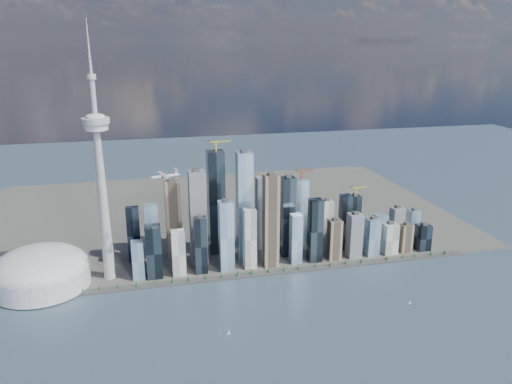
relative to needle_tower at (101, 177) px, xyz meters
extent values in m
plane|color=#334E59|center=(300.00, -310.00, -235.84)|extent=(4000.00, 4000.00, 0.00)
cube|color=#383838|center=(300.00, -60.00, -233.84)|extent=(1100.00, 22.00, 4.00)
cube|color=#4C4C47|center=(300.00, 390.00, -234.34)|extent=(1400.00, 900.00, 3.00)
cylinder|color=#3F2D1E|center=(-176.67, -60.00, -230.64)|extent=(1.00, 1.00, 2.40)
cone|color=#1B4E23|center=(-176.67, -60.00, -227.04)|extent=(7.20, 7.20, 8.00)
cylinder|color=#3F2D1E|center=(-90.00, -60.00, -230.64)|extent=(1.00, 1.00, 2.40)
cone|color=#1B4E23|center=(-90.00, -60.00, -227.04)|extent=(7.20, 7.20, 8.00)
cylinder|color=#3F2D1E|center=(-3.33, -60.00, -230.64)|extent=(1.00, 1.00, 2.40)
cone|color=#1B4E23|center=(-3.33, -60.00, -227.04)|extent=(7.20, 7.20, 8.00)
cylinder|color=#3F2D1E|center=(83.33, -60.00, -230.64)|extent=(1.00, 1.00, 2.40)
cone|color=#1B4E23|center=(83.33, -60.00, -227.04)|extent=(7.20, 7.20, 8.00)
cylinder|color=#3F2D1E|center=(170.00, -60.00, -230.64)|extent=(1.00, 1.00, 2.40)
cone|color=#1B4E23|center=(170.00, -60.00, -227.04)|extent=(7.20, 7.20, 8.00)
cylinder|color=#3F2D1E|center=(256.67, -60.00, -230.64)|extent=(1.00, 1.00, 2.40)
cone|color=#1B4E23|center=(256.67, -60.00, -227.04)|extent=(7.20, 7.20, 8.00)
cylinder|color=#3F2D1E|center=(343.33, -60.00, -230.64)|extent=(1.00, 1.00, 2.40)
cone|color=#1B4E23|center=(343.33, -60.00, -227.04)|extent=(7.20, 7.20, 8.00)
cylinder|color=#3F2D1E|center=(430.00, -60.00, -230.64)|extent=(1.00, 1.00, 2.40)
cone|color=#1B4E23|center=(430.00, -60.00, -227.04)|extent=(7.20, 7.20, 8.00)
cylinder|color=#3F2D1E|center=(516.67, -60.00, -230.64)|extent=(1.00, 1.00, 2.40)
cone|color=#1B4E23|center=(516.67, -60.00, -227.04)|extent=(7.20, 7.20, 8.00)
cylinder|color=#3F2D1E|center=(603.33, -60.00, -230.64)|extent=(1.00, 1.00, 2.40)
cone|color=#1B4E23|center=(603.33, -60.00, -227.04)|extent=(7.20, 7.20, 8.00)
cylinder|color=#3F2D1E|center=(690.00, -60.00, -230.64)|extent=(1.00, 1.00, 2.40)
cone|color=#1B4E23|center=(690.00, -60.00, -227.04)|extent=(7.20, 7.20, 8.00)
cylinder|color=#3F2D1E|center=(776.67, -60.00, -230.64)|extent=(1.00, 1.00, 2.40)
cone|color=#1B4E23|center=(776.67, -60.00, -227.04)|extent=(7.20, 7.20, 8.00)
cube|color=black|center=(100.00, -20.00, -172.30)|extent=(34.00, 34.00, 121.07)
cube|color=#7CA1BC|center=(100.00, 30.00, -155.79)|extent=(30.00, 30.00, 154.09)
cube|color=silver|center=(150.00, -20.00, -180.56)|extent=(30.00, 30.00, 104.56)
cube|color=#9E856C|center=(150.00, 85.00, -136.53)|extent=(36.00, 36.00, 192.62)
cube|color=gray|center=(205.00, 30.00, -120.02)|extent=(38.00, 38.00, 225.64)
cube|color=black|center=(205.00, -20.00, -166.80)|extent=(28.00, 28.00, 132.08)
cube|color=#7CA1BC|center=(260.00, -20.00, -150.29)|extent=(32.00, 32.00, 165.10)
cube|color=black|center=(260.00, 85.00, -103.51)|extent=(40.00, 40.00, 258.66)
cube|color=#7CA1BC|center=(315.00, 30.00, -100.76)|extent=(36.00, 36.00, 264.16)
cube|color=silver|center=(315.00, -20.00, -161.30)|extent=(28.00, 28.00, 143.09)
cube|color=#9E856C|center=(370.00, -20.00, -122.77)|extent=(34.00, 34.00, 220.13)
cube|color=gray|center=(370.00, 85.00, -139.28)|extent=(30.00, 30.00, 187.11)
cube|color=black|center=(425.00, 30.00, -133.78)|extent=(32.00, 32.00, 198.12)
cube|color=#7CA1BC|center=(425.00, -20.00, -172.30)|extent=(26.00, 26.00, 121.07)
cube|color=black|center=(475.00, -20.00, -155.79)|extent=(30.00, 30.00, 154.09)
cube|color=#7CA1BC|center=(475.00, 85.00, -144.79)|extent=(34.00, 34.00, 176.11)
cube|color=silver|center=(525.00, 30.00, -166.80)|extent=(28.00, 28.00, 132.08)
cube|color=#9E856C|center=(525.00, -20.00, -183.31)|extent=(30.00, 30.00, 99.06)
cube|color=gray|center=(575.00, -20.00, -177.81)|extent=(32.00, 32.00, 110.07)
cube|color=black|center=(575.00, 30.00, -161.30)|extent=(26.00, 26.00, 143.09)
cube|color=#7CA1BC|center=(625.00, -20.00, -186.06)|extent=(30.00, 30.00, 93.56)
cube|color=black|center=(625.00, 85.00, -172.30)|extent=(28.00, 28.00, 121.07)
cube|color=#7CA1BC|center=(675.00, 30.00, -191.56)|extent=(30.00, 30.00, 82.55)
cube|color=silver|center=(675.00, -20.00, -194.32)|extent=(34.00, 34.00, 77.05)
cube|color=#9E856C|center=(720.00, -20.00, -197.07)|extent=(28.00, 28.00, 71.54)
cube|color=gray|center=(720.00, 30.00, -183.31)|extent=(30.00, 30.00, 99.06)
cube|color=black|center=(765.00, -20.00, -199.82)|extent=(32.00, 32.00, 66.04)
cube|color=#7CA1BC|center=(765.00, 30.00, -188.81)|extent=(26.00, 26.00, 88.05)
cube|color=black|center=(60.00, 85.00, -166.80)|extent=(30.00, 30.00, 132.08)
cube|color=#7CA1BC|center=(60.00, -20.00, -188.81)|extent=(26.00, 26.00, 88.05)
cube|color=yellow|center=(260.00, 85.00, 36.82)|extent=(3.00, 3.00, 22.00)
cube|color=yellow|center=(268.25, 85.00, 47.82)|extent=(55.00, 2.20, 2.20)
cube|color=#383838|center=(243.50, 85.00, 49.82)|extent=(6.00, 4.00, 4.00)
cube|color=#B53719|center=(475.00, 85.00, -45.73)|extent=(3.00, 3.00, 22.00)
cube|color=#B53719|center=(482.20, 85.00, -34.73)|extent=(48.00, 2.20, 2.20)
cube|color=#383838|center=(460.60, 85.00, -32.73)|extent=(6.00, 4.00, 4.00)
cube|color=yellow|center=(625.00, 85.00, -100.77)|extent=(3.00, 3.00, 22.00)
cube|color=yellow|center=(631.75, 85.00, -89.77)|extent=(45.00, 2.20, 2.20)
cube|color=#383838|center=(611.50, 85.00, -87.77)|extent=(6.00, 4.00, 4.00)
cone|color=#A4A49F|center=(0.00, 0.00, -62.84)|extent=(26.00, 26.00, 340.00)
cylinder|color=silver|center=(0.00, 0.00, 107.16)|extent=(48.00, 48.00, 14.00)
cylinder|color=#A4A49F|center=(0.00, 0.00, 119.16)|extent=(56.00, 56.00, 12.00)
ellipsoid|color=silver|center=(0.00, 0.00, 127.16)|extent=(40.00, 40.00, 14.00)
cylinder|color=#A4A49F|center=(0.00, 0.00, 167.16)|extent=(11.00, 11.00, 80.00)
cylinder|color=silver|center=(0.00, 0.00, 207.16)|extent=(18.00, 18.00, 10.00)
cone|color=silver|center=(0.00, 0.00, 265.16)|extent=(7.00, 7.00, 105.00)
cylinder|color=silver|center=(-140.00, -10.00, -210.84)|extent=(200.00, 200.00, 44.00)
ellipsoid|color=silver|center=(-140.00, -10.00, -188.84)|extent=(200.00, 200.00, 84.00)
cylinder|color=silver|center=(127.07, -112.63, 23.43)|extent=(50.23, 18.90, 6.19)
cone|color=silver|center=(101.81, -119.34, 23.43)|extent=(8.14, 7.72, 6.19)
cone|color=silver|center=(153.26, -105.68, 23.43)|extent=(10.94, 8.47, 6.19)
cube|color=silver|center=(125.20, -113.13, 26.72)|extent=(21.39, 54.36, 0.97)
cylinder|color=silver|center=(127.93, -123.42, 25.18)|extent=(11.18, 6.10, 3.48)
cylinder|color=silver|center=(122.46, -102.84, 25.18)|extent=(11.18, 6.10, 3.48)
cylinder|color=#3F3F3F|center=(122.32, -124.91, 25.18)|extent=(2.27, 7.56, 7.74)
cylinder|color=#3F3F3F|center=(116.85, -104.33, 25.18)|extent=(2.27, 7.56, 7.74)
cube|color=silver|center=(150.45, -106.42, 29.63)|extent=(5.44, 2.14, 10.64)
cube|color=silver|center=(150.45, -106.42, 35.05)|extent=(8.59, 17.93, 0.68)
cube|color=white|center=(218.54, -280.90, -235.45)|extent=(6.13, 3.54, 0.78)
cylinder|color=#999999|center=(218.54, -280.90, -230.94)|extent=(0.24, 0.24, 8.82)
cube|color=white|center=(595.29, -257.70, -235.44)|extent=(6.25, 2.70, 0.81)
cylinder|color=#999999|center=(595.29, -257.70, -230.80)|extent=(0.24, 0.24, 9.08)
camera|label=1|loc=(85.40, -1063.41, 274.37)|focal=35.00mm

